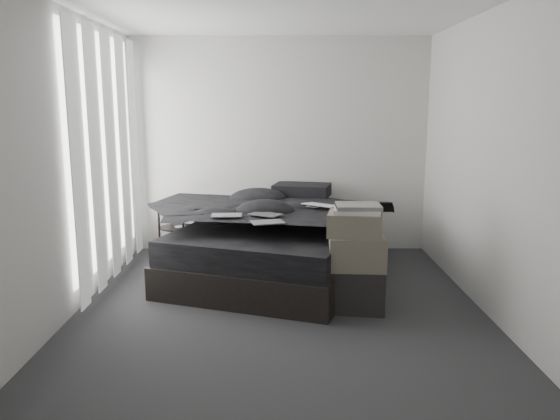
{
  "coord_description": "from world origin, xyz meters",
  "views": [
    {
      "loc": [
        -0.0,
        -4.61,
        1.8
      ],
      "look_at": [
        0.0,
        0.8,
        0.75
      ],
      "focal_mm": 35.0,
      "sensor_mm": 36.0,
      "label": 1
    }
  ],
  "objects_px": {
    "bed": "(276,260)",
    "laptop": "(316,199)",
    "side_stand": "(178,237)",
    "box_lower": "(355,288)"
  },
  "relations": [
    {
      "from": "laptop",
      "to": "bed",
      "type": "bearing_deg",
      "value": -154.5
    },
    {
      "from": "box_lower",
      "to": "bed",
      "type": "bearing_deg",
      "value": 125.49
    },
    {
      "from": "bed",
      "to": "side_stand",
      "type": "height_order",
      "value": "side_stand"
    },
    {
      "from": "bed",
      "to": "laptop",
      "type": "height_order",
      "value": "laptop"
    },
    {
      "from": "bed",
      "to": "box_lower",
      "type": "height_order",
      "value": "box_lower"
    },
    {
      "from": "bed",
      "to": "side_stand",
      "type": "relative_size",
      "value": 3.29
    },
    {
      "from": "bed",
      "to": "side_stand",
      "type": "bearing_deg",
      "value": -173.44
    },
    {
      "from": "bed",
      "to": "laptop",
      "type": "bearing_deg",
      "value": 7.5
    },
    {
      "from": "laptop",
      "to": "box_lower",
      "type": "relative_size",
      "value": 0.72
    },
    {
      "from": "side_stand",
      "to": "box_lower",
      "type": "xyz_separation_m",
      "value": [
        1.8,
        -1.24,
        -0.16
      ]
    }
  ]
}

